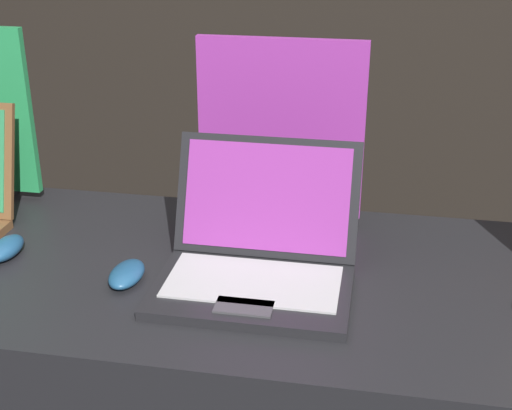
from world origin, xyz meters
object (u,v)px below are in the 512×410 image
Objects in this scene: laptop_middle at (258,253)px; mouse_middle at (127,274)px; promo_stand_middle at (280,138)px; mouse_front at (6,248)px.

laptop_middle is 0.27m from mouse_middle.
laptop_middle is at bearing 12.66° from mouse_middle.
promo_stand_middle reaches higher than mouse_middle.
laptop_middle reaches higher than mouse_front.
mouse_middle is (0.29, -0.06, -0.00)m from mouse_front.
mouse_front is 0.29× the size of laptop_middle.
promo_stand_middle reaches higher than mouse_front.
mouse_front is 0.55m from laptop_middle.
promo_stand_middle reaches higher than laptop_middle.
mouse_front is 0.29m from mouse_middle.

